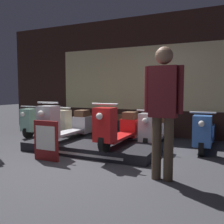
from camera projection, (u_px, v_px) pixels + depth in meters
ground_plane at (69, 171)px, 3.77m from camera, size 30.00×30.00×0.00m
shop_wall_back at (141, 77)px, 6.77m from camera, size 8.77×0.09×3.20m
display_platform at (92, 147)px, 5.04m from camera, size 2.63×1.21×0.18m
scooter_display_left at (67, 124)px, 5.24m from camera, size 0.47×1.67×0.83m
scooter_display_right at (119, 128)px, 4.75m from camera, size 0.47×1.67×0.83m
scooter_backrow_0 at (44, 122)px, 6.95m from camera, size 0.47×1.67×0.83m
scooter_backrow_1 at (76, 125)px, 6.51m from camera, size 0.47×1.67×0.83m
scooter_backrow_2 at (113, 127)px, 6.08m from camera, size 0.47×1.67×0.83m
scooter_backrow_3 at (155, 130)px, 5.65m from camera, size 0.47×1.67×0.83m
scooter_backrow_4 at (204, 133)px, 5.21m from camera, size 0.47×1.67×0.83m
person_right_browsing at (163, 104)px, 3.34m from camera, size 0.52×0.23×1.80m
price_sign_board at (46, 141)px, 4.32m from camera, size 0.50×0.04×0.70m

